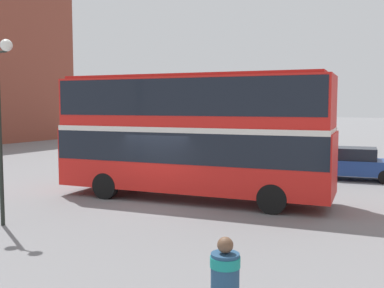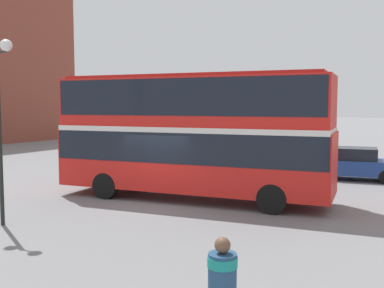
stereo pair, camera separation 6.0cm
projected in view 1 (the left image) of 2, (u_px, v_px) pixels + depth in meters
ground_plane at (157, 204)px, 16.25m from camera, size 240.00×240.00×0.00m
double_decker_bus at (192, 129)px, 16.86m from camera, size 10.58×3.78×4.69m
pedestrian_foreground at (225, 284)px, 6.31m from camera, size 0.60×0.60×1.75m
parked_car_kerb_near at (146, 146)px, 30.78m from camera, size 4.19×2.17×1.53m
parked_car_kerb_far at (355, 164)px, 21.53m from camera, size 4.29×2.35×1.54m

